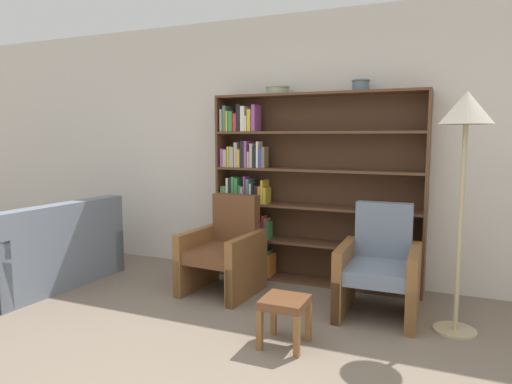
{
  "coord_description": "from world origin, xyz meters",
  "views": [
    {
      "loc": [
        1.27,
        -2.09,
        1.49
      ],
      "look_at": [
        -0.49,
        2.02,
        0.95
      ],
      "focal_mm": 32.0,
      "sensor_mm": 36.0,
      "label": 1
    }
  ],
  "objects": [
    {
      "name": "wall_back",
      "position": [
        0.0,
        2.54,
        1.38
      ],
      "size": [
        12.0,
        0.06,
        2.75
      ],
      "color": "silver",
      "rests_on": "ground"
    },
    {
      "name": "bookshelf",
      "position": [
        -0.21,
        2.36,
        0.93
      ],
      "size": [
        2.13,
        0.3,
        1.92
      ],
      "color": "brown",
      "rests_on": "ground"
    },
    {
      "name": "bowl_stoneware",
      "position": [
        -0.39,
        2.35,
        1.97
      ],
      "size": [
        0.25,
        0.25,
        0.08
      ],
      "color": "gray",
      "rests_on": "bookshelf"
    },
    {
      "name": "bowl_cream",
      "position": [
        0.45,
        2.35,
        1.98
      ],
      "size": [
        0.18,
        0.18,
        0.11
      ],
      "color": "slate",
      "rests_on": "bookshelf"
    },
    {
      "name": "couch",
      "position": [
        -2.46,
        1.2,
        0.31
      ],
      "size": [
        0.91,
        1.51,
        0.85
      ],
      "rotation": [
        0.0,
        0.0,
        1.51
      ],
      "color": "slate",
      "rests_on": "ground"
    },
    {
      "name": "armchair_leather",
      "position": [
        -0.7,
        1.75,
        0.39
      ],
      "size": [
        0.69,
        0.73,
        0.92
      ],
      "rotation": [
        0.0,
        0.0,
        3.06
      ],
      "color": "brown",
      "rests_on": "ground"
    },
    {
      "name": "armchair_cushioned",
      "position": [
        0.76,
        1.75,
        0.39
      ],
      "size": [
        0.65,
        0.69,
        0.92
      ],
      "rotation": [
        0.0,
        0.0,
        3.16
      ],
      "color": "brown",
      "rests_on": "ground"
    },
    {
      "name": "floor_lamp",
      "position": [
        1.36,
        1.61,
        1.58
      ],
      "size": [
        0.39,
        0.39,
        1.82
      ],
      "color": "tan",
      "rests_on": "ground"
    },
    {
      "name": "footstool",
      "position": [
        0.23,
        0.87,
        0.28
      ],
      "size": [
        0.31,
        0.31,
        0.35
      ],
      "color": "brown",
      "rests_on": "ground"
    }
  ]
}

